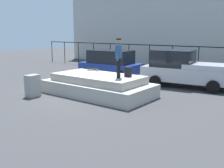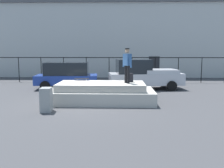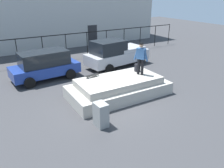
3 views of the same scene
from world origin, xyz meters
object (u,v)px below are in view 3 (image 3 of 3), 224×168
Objects in this scene: car_silver_pickup_mid at (116,53)px; utility_box at (101,115)px; skateboarder at (141,57)px; skateboard at (92,75)px; backpack at (137,68)px; car_blue_hatchback_near at (45,65)px.

car_silver_pickup_mid reaches higher than utility_box.
skateboarder reaches higher than skateboard.
utility_box is (-4.63, -6.43, -0.46)m from car_silver_pickup_mid.
backpack is (0.17, 0.48, -0.77)m from skateboarder.
skateboarder is 0.34× the size of car_silver_pickup_mid.
car_silver_pickup_mid is (3.56, 3.50, -0.11)m from skateboard.
skateboard is 5.00m from car_silver_pickup_mid.
car_blue_hatchback_near is at bearing 179.52° from car_silver_pickup_mid.
car_blue_hatchback_near is at bearing 131.19° from skateboarder.
skateboarder is 0.40× the size of car_blue_hatchback_near.
utility_box is (0.48, -6.48, -0.42)m from car_blue_hatchback_near.
car_silver_pickup_mid reaches higher than car_blue_hatchback_near.
backpack reaches higher than skateboard.
skateboard is at bearing -12.93° from backpack.
utility_box is at bearing -125.74° from car_silver_pickup_mid.
backpack is 0.09× the size of car_silver_pickup_mid.
skateboard is at bearing 158.39° from skateboarder.
car_blue_hatchback_near is 4.12× the size of utility_box.
utility_box is at bearing -149.96° from skateboarder.
skateboarder is 4.23m from utility_box.
car_silver_pickup_mid is 4.89× the size of utility_box.
utility_box is at bearing -85.73° from car_blue_hatchback_near.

